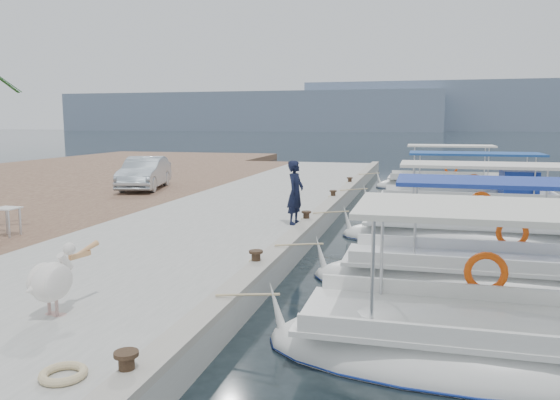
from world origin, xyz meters
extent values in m
plane|color=black|center=(0.00, 0.00, 0.00)|extent=(400.00, 400.00, 0.00)
cube|color=#9C9D97|center=(-3.00, 5.00, 0.25)|extent=(6.00, 40.00, 0.50)
cube|color=gray|center=(-0.22, 5.00, 0.56)|extent=(0.44, 40.00, 0.12)
cube|color=brown|center=(-8.00, 5.00, 0.25)|extent=(4.00, 40.00, 0.50)
cube|color=slate|center=(-60.00, 190.00, 7.00)|extent=(140.00, 40.00, 14.00)
cube|color=slate|center=(40.00, 210.00, 9.00)|extent=(160.00, 40.00, 18.00)
ellipsoid|color=silver|center=(3.54, -5.86, 0.05)|extent=(5.88, 2.40, 1.30)
ellipsoid|color=navy|center=(3.54, -5.86, 0.03)|extent=(5.91, 2.45, 0.22)
cube|color=silver|center=(3.54, -5.86, 0.55)|extent=(4.82, 2.06, 0.08)
cube|color=silver|center=(3.69, -5.86, 2.19)|extent=(3.53, 2.21, 0.08)
cylinder|color=silver|center=(2.22, -6.76, 1.35)|extent=(0.05, 0.05, 1.60)
torus|color=#F3510C|center=(3.84, -4.72, 1.00)|extent=(0.68, 0.12, 0.68)
ellipsoid|color=silver|center=(4.45, -2.22, 0.05)|extent=(7.70, 2.08, 1.30)
ellipsoid|color=navy|center=(4.45, -2.22, 0.03)|extent=(7.74, 2.12, 0.22)
cube|color=silver|center=(4.45, -2.22, 0.55)|extent=(6.32, 1.79, 0.08)
cube|color=navy|center=(4.64, -2.22, 2.19)|extent=(4.62, 1.91, 0.08)
cylinder|color=silver|center=(2.72, -3.00, 1.35)|extent=(0.05, 0.05, 1.60)
torus|color=#F3510C|center=(4.75, -1.24, 1.00)|extent=(0.68, 0.12, 0.68)
ellipsoid|color=silver|center=(4.27, 2.25, 0.05)|extent=(7.33, 2.13, 1.30)
ellipsoid|color=navy|center=(4.27, 2.25, 0.03)|extent=(7.37, 2.17, 0.22)
cube|color=silver|center=(4.27, 2.25, 0.55)|extent=(6.01, 1.83, 0.08)
cube|color=silver|center=(4.45, 2.25, 2.19)|extent=(4.40, 1.96, 0.08)
cylinder|color=silver|center=(2.62, 1.46, 1.35)|extent=(0.05, 0.05, 1.60)
torus|color=#F3510C|center=(4.57, 3.26, 1.00)|extent=(0.68, 0.12, 0.68)
ellipsoid|color=silver|center=(4.56, 7.95, 0.05)|extent=(7.92, 2.17, 1.30)
ellipsoid|color=navy|center=(4.56, 7.95, 0.03)|extent=(7.96, 2.21, 0.22)
cube|color=silver|center=(4.56, 7.95, 0.55)|extent=(6.49, 1.86, 0.08)
cube|color=#1C4590|center=(4.76, 7.95, 2.19)|extent=(4.75, 1.99, 0.08)
cylinder|color=silver|center=(2.78, 7.14, 1.35)|extent=(0.05, 0.05, 1.60)
torus|color=#F3510C|center=(4.86, 8.98, 1.00)|extent=(0.68, 0.12, 0.68)
cube|color=navy|center=(6.34, 7.95, 1.10)|extent=(1.20, 1.52, 1.00)
ellipsoid|color=silver|center=(4.06, 14.86, 0.05)|extent=(6.92, 2.10, 1.30)
ellipsoid|color=navy|center=(4.06, 14.86, 0.03)|extent=(6.96, 2.14, 0.22)
cube|color=silver|center=(4.06, 14.86, 0.55)|extent=(5.68, 1.80, 0.08)
cube|color=white|center=(4.23, 14.86, 2.19)|extent=(4.15, 1.93, 0.08)
cylinder|color=silver|center=(2.50, 14.07, 1.35)|extent=(0.05, 0.05, 1.60)
torus|color=#F3510C|center=(4.36, 15.86, 1.00)|extent=(0.68, 0.12, 0.68)
cylinder|color=black|center=(-0.35, -8.50, 0.65)|extent=(0.18, 0.18, 0.30)
cylinder|color=black|center=(-0.35, -8.50, 0.80)|extent=(0.28, 0.28, 0.05)
cylinder|color=black|center=(-0.35, -3.50, 0.65)|extent=(0.18, 0.18, 0.30)
cylinder|color=black|center=(-0.35, -3.50, 0.80)|extent=(0.28, 0.28, 0.05)
cylinder|color=black|center=(-0.35, 1.50, 0.65)|extent=(0.18, 0.18, 0.30)
cylinder|color=black|center=(-0.35, 1.50, 0.80)|extent=(0.28, 0.28, 0.05)
cylinder|color=black|center=(-0.35, 6.50, 0.65)|extent=(0.18, 0.18, 0.30)
cylinder|color=black|center=(-0.35, 6.50, 0.80)|extent=(0.28, 0.28, 0.05)
cylinder|color=black|center=(-0.35, 11.50, 0.65)|extent=(0.18, 0.18, 0.30)
cylinder|color=black|center=(-0.35, 11.50, 0.80)|extent=(0.28, 0.28, 0.05)
cylinder|color=tan|center=(-2.57, -6.91, 0.66)|extent=(0.05, 0.05, 0.32)
cylinder|color=tan|center=(-2.41, -6.94, 0.66)|extent=(0.05, 0.05, 0.32)
ellipsoid|color=white|center=(-2.49, -6.92, 1.01)|extent=(0.60, 0.83, 0.59)
cylinder|color=white|center=(-2.43, -6.66, 1.26)|extent=(0.18, 0.29, 0.31)
sphere|color=white|center=(-2.41, -6.57, 1.44)|extent=(0.19, 0.19, 0.19)
cone|color=#EAA566|center=(-2.35, -6.28, 1.35)|extent=(0.21, 0.58, 0.23)
imported|color=black|center=(-0.60, 1.17, 1.40)|extent=(0.54, 0.72, 1.80)
imported|color=silver|center=(-8.70, 7.52, 1.19)|extent=(2.43, 4.43, 1.38)
cylinder|color=silver|center=(-7.09, -2.45, 0.85)|extent=(0.06, 0.06, 0.70)
cylinder|color=silver|center=(-7.49, -2.05, 0.85)|extent=(0.06, 0.06, 0.70)
cylinder|color=silver|center=(-7.09, -2.05, 0.85)|extent=(0.06, 0.06, 0.70)
cube|color=white|center=(-7.29, -2.25, 1.21)|extent=(0.55, 0.55, 0.03)
torus|color=#C6B284|center=(-1.06, -8.65, 0.55)|extent=(0.54, 0.54, 0.10)
camera|label=1|loc=(2.75, -13.68, 3.37)|focal=35.00mm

